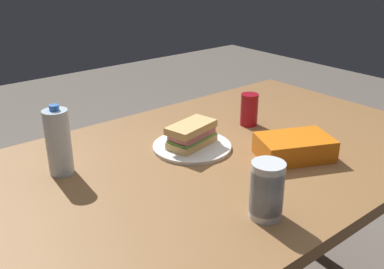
# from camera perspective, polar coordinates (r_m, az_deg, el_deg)

# --- Properties ---
(dining_table) EXTENTS (1.68, 0.99, 0.77)m
(dining_table) POSITION_cam_1_polar(r_m,az_deg,el_deg) (1.46, 2.66, -6.01)
(dining_table) COLOR olive
(dining_table) RESTS_ON ground_plane
(paper_plate) EXTENTS (0.26, 0.26, 0.01)m
(paper_plate) POSITION_cam_1_polar(r_m,az_deg,el_deg) (1.47, 0.00, -1.58)
(paper_plate) COLOR white
(paper_plate) RESTS_ON dining_table
(sandwich) EXTENTS (0.20, 0.13, 0.08)m
(sandwich) POSITION_cam_1_polar(r_m,az_deg,el_deg) (1.45, -0.03, 0.04)
(sandwich) COLOR #DBB26B
(sandwich) RESTS_ON paper_plate
(soda_can_red) EXTENTS (0.07, 0.07, 0.12)m
(soda_can_red) POSITION_cam_1_polar(r_m,az_deg,el_deg) (1.67, 7.46, 3.24)
(soda_can_red) COLOR maroon
(soda_can_red) RESTS_ON dining_table
(chip_bag) EXTENTS (0.27, 0.23, 0.07)m
(chip_bag) POSITION_cam_1_polar(r_m,az_deg,el_deg) (1.44, 13.19, -1.61)
(chip_bag) COLOR orange
(chip_bag) RESTS_ON dining_table
(water_bottle_tall) EXTENTS (0.07, 0.07, 0.21)m
(water_bottle_tall) POSITION_cam_1_polar(r_m,az_deg,el_deg) (1.33, -17.01, -0.93)
(water_bottle_tall) COLOR silver
(water_bottle_tall) RESTS_ON dining_table
(plastic_cup_stack) EXTENTS (0.08, 0.08, 0.15)m
(plastic_cup_stack) POSITION_cam_1_polar(r_m,az_deg,el_deg) (1.09, 9.72, -7.17)
(plastic_cup_stack) COLOR silver
(plastic_cup_stack) RESTS_ON dining_table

